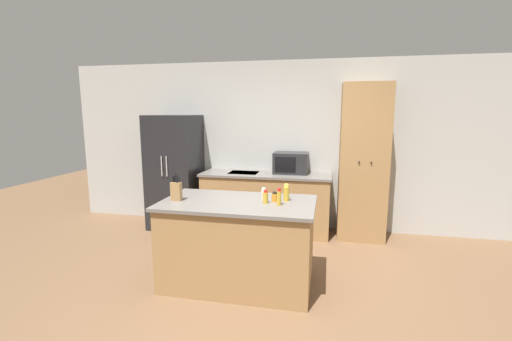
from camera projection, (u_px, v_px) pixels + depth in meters
name	position (u px, v px, depth m)	size (l,w,h in m)	color
ground_plane	(255.00, 301.00, 3.35)	(14.00, 14.00, 0.00)	brown
wall_back	(286.00, 146.00, 5.38)	(7.20, 0.06, 2.60)	#B2B2AD
refrigerator	(175.00, 172.00, 5.43)	(0.74, 0.72, 1.78)	black
back_counter	(266.00, 202.00, 5.25)	(1.96, 0.65, 0.91)	#9E7547
pantry_cabinet	(363.00, 163.00, 4.89)	(0.66, 0.56, 2.22)	#9E7547
kitchen_island	(238.00, 243.00, 3.63)	(1.59, 0.91, 0.91)	#9E7547
microwave	(291.00, 163.00, 5.17)	(0.51, 0.38, 0.31)	#232326
knife_block	(176.00, 191.00, 3.57)	(0.11, 0.07, 0.30)	#9E7547
spice_bottle_tall_dark	(264.00, 195.00, 3.57)	(0.05, 0.05, 0.14)	beige
spice_bottle_short_red	(275.00, 197.00, 3.54)	(0.06, 0.06, 0.10)	orange
spice_bottle_amber_oil	(279.00, 197.00, 3.39)	(0.04, 0.04, 0.17)	gold
spice_bottle_green_herb	(266.00, 197.00, 3.47)	(0.05, 0.05, 0.14)	gold
spice_bottle_pale_salt	(286.00, 193.00, 3.56)	(0.06, 0.06, 0.18)	gold
fire_extinguisher	(150.00, 210.00, 5.72)	(0.12, 0.12, 0.47)	red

